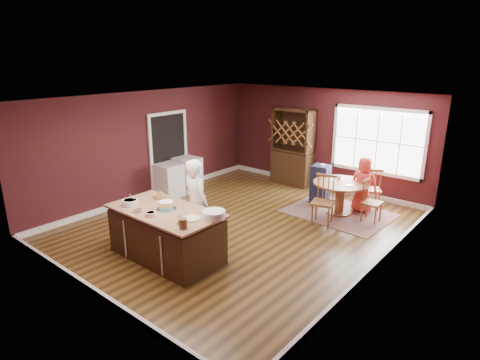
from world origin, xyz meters
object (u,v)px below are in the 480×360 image
(chair_south, at_px, (323,201))
(chair_north, at_px, (371,188))
(toddler, at_px, (319,171))
(high_chair, at_px, (320,183))
(dining_table, at_px, (340,191))
(kitchen_island, at_px, (166,235))
(dryer, at_px, (187,174))
(baker, at_px, (196,203))
(chair_east, at_px, (372,201))
(seated_woman, at_px, (364,185))
(hutch, at_px, (293,147))
(layer_cake, at_px, (166,205))
(washer, at_px, (169,180))

(chair_south, distance_m, chair_north, 1.63)
(chair_south, height_order, toddler, chair_south)
(high_chair, bearing_deg, dining_table, -34.88)
(kitchen_island, bearing_deg, chair_south, 65.57)
(dryer, bearing_deg, baker, -39.98)
(high_chair, bearing_deg, chair_south, -67.75)
(chair_east, distance_m, dryer, 4.83)
(seated_woman, bearing_deg, baker, 59.40)
(chair_north, distance_m, hutch, 2.61)
(high_chair, bearing_deg, hutch, 138.76)
(layer_cake, relative_size, toddler, 1.36)
(layer_cake, bearing_deg, dining_table, 70.21)
(baker, distance_m, chair_north, 4.39)
(chair_east, distance_m, chair_south, 1.12)
(toddler, distance_m, hutch, 1.62)
(layer_cake, height_order, chair_south, chair_south)
(high_chair, relative_size, toddler, 3.85)
(layer_cake, bearing_deg, chair_east, 60.95)
(kitchen_island, height_order, chair_north, chair_north)
(seated_woman, height_order, toddler, seated_woman)
(baker, distance_m, toddler, 3.66)
(chair_north, bearing_deg, layer_cake, 37.24)
(dining_table, distance_m, seated_woman, 0.58)
(layer_cake, height_order, hutch, hutch)
(chair_north, xyz_separation_m, hutch, (-2.51, 0.48, 0.55))
(dryer, bearing_deg, hutch, 51.02)
(chair_east, distance_m, seated_woman, 0.64)
(washer, relative_size, dryer, 0.95)
(kitchen_island, distance_m, baker, 0.82)
(dining_table, distance_m, washer, 4.31)
(dining_table, relative_size, washer, 1.45)
(kitchen_island, distance_m, dryer, 3.84)
(washer, bearing_deg, kitchen_island, -41.36)
(dining_table, bearing_deg, washer, -156.46)
(baker, height_order, chair_east, baker)
(chair_east, bearing_deg, chair_south, 136.31)
(baker, distance_m, high_chair, 3.67)
(chair_east, height_order, seated_woman, seated_woman)
(dining_table, xyz_separation_m, baker, (-1.36, -3.25, 0.32))
(dryer, bearing_deg, dining_table, 15.30)
(layer_cake, bearing_deg, toddler, 81.20)
(chair_east, distance_m, chair_north, 0.83)
(chair_south, xyz_separation_m, seated_woman, (0.34, 1.28, 0.11))
(chair_east, bearing_deg, hutch, 65.48)
(chair_east, bearing_deg, dryer, 101.59)
(chair_east, height_order, hutch, hutch)
(hutch, bearing_deg, washer, -122.34)
(kitchen_island, height_order, chair_south, chair_south)
(kitchen_island, bearing_deg, high_chair, 80.62)
(chair_north, xyz_separation_m, washer, (-4.37, -2.46, -0.09))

